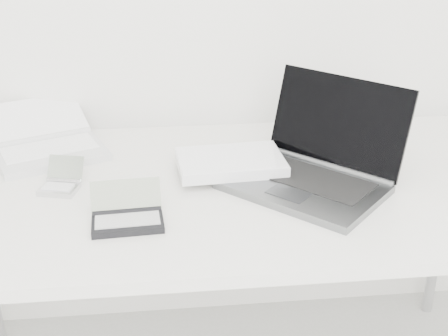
{
  "coord_description": "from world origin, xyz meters",
  "views": [
    {
      "loc": [
        -0.17,
        0.17,
        1.43
      ],
      "look_at": [
        -0.03,
        1.51,
        0.79
      ],
      "focal_mm": 50.0,
      "sensor_mm": 36.0,
      "label": 1
    }
  ],
  "objects": [
    {
      "name": "laptop_large",
      "position": [
        0.13,
        1.55,
        0.77
      ],
      "size": [
        0.57,
        0.49,
        0.24
      ],
      "rotation": [
        0.0,
        0.0,
        -0.76
      ],
      "color": "slate",
      "rests_on": "desk"
    },
    {
      "name": "netbook_open_white",
      "position": [
        -0.5,
        1.8,
        0.75
      ],
      "size": [
        0.39,
        0.44,
        0.09
      ],
      "rotation": [
        0.0,
        0.0,
        0.38
      ],
      "color": "silver",
      "rests_on": "desk"
    },
    {
      "name": "desk",
      "position": [
        0.0,
        1.55,
        0.68
      ],
      "size": [
        1.6,
        0.8,
        0.73
      ],
      "color": "white",
      "rests_on": "ground"
    },
    {
      "name": "palmtop_charcoal",
      "position": [
        -0.26,
        1.37,
        0.75
      ],
      "size": [
        0.16,
        0.13,
        0.08
      ],
      "rotation": [
        0.0,
        0.0,
        0.06
      ],
      "color": "black",
      "rests_on": "desk"
    },
    {
      "name": "pda_silver",
      "position": [
        -0.43,
        1.56,
        0.74
      ],
      "size": [
        0.11,
        0.12,
        0.07
      ],
      "rotation": [
        0.0,
        0.0,
        -0.26
      ],
      "color": "silver",
      "rests_on": "desk"
    }
  ]
}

